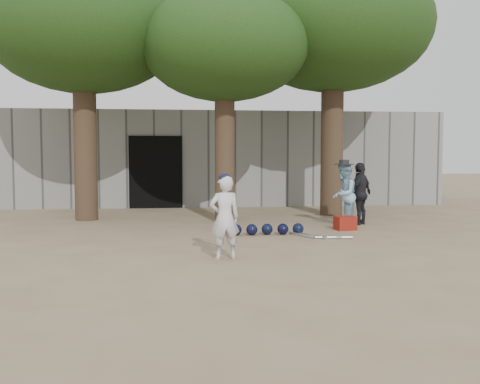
{
  "coord_description": "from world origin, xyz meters",
  "views": [
    {
      "loc": [
        -0.51,
        -8.64,
        1.63
      ],
      "look_at": [
        0.6,
        1.0,
        0.95
      ],
      "focal_mm": 40.0,
      "sensor_mm": 36.0,
      "label": 1
    }
  ],
  "objects": [
    {
      "name": "helmet_row",
      "position": [
        1.27,
        2.0,
        0.12
      ],
      "size": [
        1.51,
        0.26,
        0.23
      ],
      "color": "black",
      "rests_on": "ground"
    },
    {
      "name": "ground",
      "position": [
        0.0,
        0.0,
        0.0
      ],
      "size": [
        70.0,
        70.0,
        0.0
      ],
      "primitive_type": "plane",
      "color": "#937C5E",
      "rests_on": "ground"
    },
    {
      "name": "bat_pile",
      "position": [
        2.2,
        1.54,
        0.03
      ],
      "size": [
        1.1,
        0.77,
        0.06
      ],
      "color": "silver",
      "rests_on": "ground"
    },
    {
      "name": "spectator_dark",
      "position": [
        3.69,
        3.35,
        0.72
      ],
      "size": [
        0.87,
        0.83,
        1.45
      ],
      "primitive_type": "imported",
      "rotation": [
        0.0,
        0.0,
        3.87
      ],
      "color": "black",
      "rests_on": "ground"
    },
    {
      "name": "red_bag",
      "position": [
        3.07,
        2.5,
        0.15
      ],
      "size": [
        0.46,
        0.38,
        0.3
      ],
      "primitive_type": "cube",
      "rotation": [
        0.0,
        0.0,
        0.15
      ],
      "color": "maroon",
      "rests_on": "ground"
    },
    {
      "name": "boy_player",
      "position": [
        0.2,
        -0.4,
        0.65
      ],
      "size": [
        0.52,
        0.38,
        1.3
      ],
      "primitive_type": "imported",
      "rotation": [
        0.0,
        0.0,
        3.3
      ],
      "color": "silver",
      "rests_on": "ground"
    },
    {
      "name": "spectator_blue",
      "position": [
        3.2,
        3.06,
        0.72
      ],
      "size": [
        0.82,
        0.88,
        1.45
      ],
      "primitive_type": "imported",
      "rotation": [
        0.0,
        0.0,
        4.21
      ],
      "color": "#86B4CF",
      "rests_on": "ground"
    },
    {
      "name": "tree_row",
      "position": [
        0.74,
        5.02,
        4.69
      ],
      "size": [
        11.4,
        5.8,
        6.69
      ],
      "color": "brown",
      "rests_on": "ground"
    },
    {
      "name": "back_building",
      "position": [
        -0.0,
        10.33,
        1.5
      ],
      "size": [
        16.0,
        5.24,
        3.0
      ],
      "color": "gray",
      "rests_on": "ground"
    }
  ]
}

